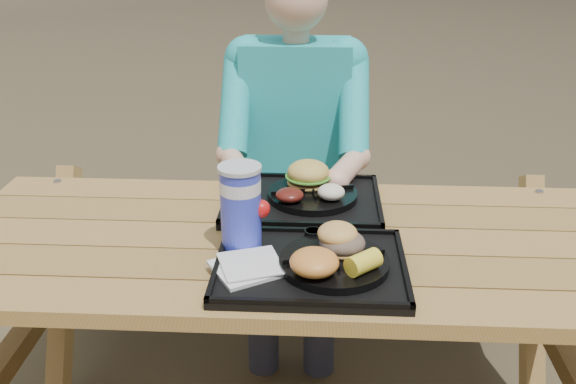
{
  "coord_description": "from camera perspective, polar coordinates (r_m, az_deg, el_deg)",
  "views": [
    {
      "loc": [
        0.08,
        -1.49,
        1.54
      ],
      "look_at": [
        0.0,
        0.0,
        0.88
      ],
      "focal_mm": 40.0,
      "sensor_mm": 36.0,
      "label": 1
    }
  ],
  "objects": [
    {
      "name": "picnic_table",
      "position": [
        1.89,
        0.0,
        -14.15
      ],
      "size": [
        1.8,
        1.49,
        0.75
      ],
      "primitive_type": null,
      "color": "#999999",
      "rests_on": "ground"
    },
    {
      "name": "tray_near",
      "position": [
        1.53,
        2.02,
        -6.77
      ],
      "size": [
        0.45,
        0.35,
        0.02
      ],
      "primitive_type": "cube",
      "color": "black",
      "rests_on": "picnic_table"
    },
    {
      "name": "tray_far",
      "position": [
        1.86,
        1.27,
        -0.91
      ],
      "size": [
        0.45,
        0.35,
        0.02
      ],
      "primitive_type": "cube",
      "color": "black",
      "rests_on": "picnic_table"
    },
    {
      "name": "plate_near",
      "position": [
        1.52,
        4.12,
        -6.26
      ],
      "size": [
        0.26,
        0.26,
        0.02
      ],
      "primitive_type": "cylinder",
      "color": "black",
      "rests_on": "tray_near"
    },
    {
      "name": "plate_far",
      "position": [
        1.86,
        2.21,
        -0.25
      ],
      "size": [
        0.26,
        0.26,
        0.02
      ],
      "primitive_type": "cylinder",
      "color": "black",
      "rests_on": "tray_far"
    },
    {
      "name": "napkin_stack",
      "position": [
        1.5,
        -3.75,
        -6.68
      ],
      "size": [
        0.2,
        0.2,
        0.02
      ],
      "primitive_type": "cube",
      "rotation": [
        0.0,
        0.0,
        0.55
      ],
      "color": "silver",
      "rests_on": "tray_near"
    },
    {
      "name": "soda_cup",
      "position": [
        1.57,
        -4.22,
        -1.45
      ],
      "size": [
        0.1,
        0.1,
        0.2
      ],
      "primitive_type": "cylinder",
      "color": "#1926BF",
      "rests_on": "tray_near"
    },
    {
      "name": "condiment_bbq",
      "position": [
        1.63,
        2.25,
        -3.84
      ],
      "size": [
        0.05,
        0.05,
        0.03
      ],
      "primitive_type": "cylinder",
      "color": "black",
      "rests_on": "tray_near"
    },
    {
      "name": "condiment_mustard",
      "position": [
        1.62,
        4.11,
        -3.87
      ],
      "size": [
        0.05,
        0.05,
        0.03
      ],
      "primitive_type": "cylinder",
      "color": "#F0A31A",
      "rests_on": "tray_near"
    },
    {
      "name": "sandwich",
      "position": [
        1.52,
        4.89,
        -3.48
      ],
      "size": [
        0.1,
        0.1,
        0.11
      ],
      "primitive_type": null,
      "color": "#DDA04E",
      "rests_on": "plate_near"
    },
    {
      "name": "mac_cheese",
      "position": [
        1.44,
        2.36,
        -6.26
      ],
      "size": [
        0.11,
        0.11,
        0.06
      ],
      "primitive_type": "ellipsoid",
      "color": "gold",
      "rests_on": "plate_near"
    },
    {
      "name": "corn_cob",
      "position": [
        1.46,
        6.72,
        -6.23
      ],
      "size": [
        0.11,
        0.11,
        0.05
      ],
      "primitive_type": null,
      "rotation": [
        0.0,
        0.0,
        0.73
      ],
      "color": "yellow",
      "rests_on": "plate_near"
    },
    {
      "name": "cutlery_far",
      "position": [
        1.87,
        -3.69,
        -0.36
      ],
      "size": [
        0.07,
        0.18,
        0.01
      ],
      "primitive_type": "cube",
      "rotation": [
        0.0,
        0.0,
        0.2
      ],
      "color": "black",
      "rests_on": "tray_far"
    },
    {
      "name": "burger",
      "position": [
        1.89,
        1.82,
        2.25
      ],
      "size": [
        0.13,
        0.13,
        0.11
      ],
      "primitive_type": null,
      "color": "gold",
      "rests_on": "plate_far"
    },
    {
      "name": "baked_beans",
      "position": [
        1.79,
        0.14,
        -0.27
      ],
      "size": [
        0.08,
        0.08,
        0.04
      ],
      "primitive_type": "ellipsoid",
      "color": "#561711",
      "rests_on": "plate_far"
    },
    {
      "name": "potato_salad",
      "position": [
        1.81,
        3.86,
        0.0
      ],
      "size": [
        0.08,
        0.08,
        0.04
      ],
      "primitive_type": "ellipsoid",
      "color": "#F0E6CB",
      "rests_on": "plate_far"
    },
    {
      "name": "diner",
      "position": [
        2.37,
        0.67,
        1.49
      ],
      "size": [
        0.48,
        0.84,
        1.28
      ],
      "primitive_type": null,
      "color": "teal",
      "rests_on": "ground"
    }
  ]
}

